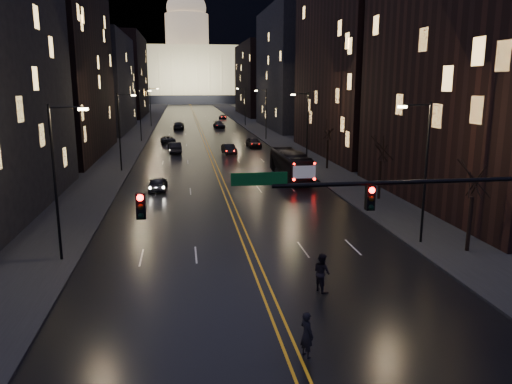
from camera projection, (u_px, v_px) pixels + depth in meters
name	position (u px, v px, depth m)	size (l,w,h in m)	color
ground	(283.00, 332.00, 20.70)	(900.00, 900.00, 0.00)	black
road	(195.00, 118.00, 146.30)	(20.00, 320.00, 0.02)	black
sidewalk_left	(147.00, 118.00, 144.29)	(8.00, 320.00, 0.16)	black
sidewalk_right	(243.00, 117.00, 148.28)	(8.00, 320.00, 0.16)	black
center_line	(195.00, 118.00, 146.30)	(0.62, 320.00, 0.01)	orange
building_left_mid	(51.00, 53.00, 66.88)	(12.00, 30.00, 28.00)	black
building_left_far	(98.00, 83.00, 104.45)	(12.00, 34.00, 20.00)	black
building_left_dist	(123.00, 76.00, 150.40)	(12.00, 40.00, 24.00)	black
building_right_near	(490.00, 59.00, 40.43)	(12.00, 26.00, 24.00)	black
building_right_tall	(363.00, 16.00, 67.91)	(12.00, 30.00, 38.00)	black
building_right_mid	(295.00, 69.00, 109.78)	(12.00, 34.00, 26.00)	black
building_right_dist	(261.00, 80.00, 156.59)	(12.00, 40.00, 22.00)	black
mountain_ridge	(237.00, 9.00, 379.56)	(520.00, 60.00, 130.00)	black
capitol	(188.00, 69.00, 258.56)	(90.00, 50.00, 58.50)	black
traffic_signal	(425.00, 208.00, 20.44)	(17.29, 0.45, 7.00)	black
streetlamp_right_near	(423.00, 166.00, 30.81)	(2.13, 0.25, 9.00)	black
streetlamp_left_near	(58.00, 175.00, 27.73)	(2.13, 0.25, 9.00)	black
streetlamp_right_mid	(306.00, 125.00, 59.79)	(2.13, 0.25, 9.00)	black
streetlamp_left_mid	(121.00, 128.00, 56.71)	(2.13, 0.25, 9.00)	black
streetlamp_right_far	(265.00, 111.00, 88.78)	(2.13, 0.25, 9.00)	black
streetlamp_left_far	(141.00, 112.00, 85.70)	(2.13, 0.25, 9.00)	black
streetlamp_right_dist	(244.00, 104.00, 117.76)	(2.13, 0.25, 9.00)	black
streetlamp_left_dist	(151.00, 105.00, 114.69)	(2.13, 0.25, 9.00)	black
tree_right_near	(474.00, 180.00, 29.30)	(2.40, 2.40, 6.65)	black
tree_right_mid	(381.00, 149.00, 42.83)	(2.40, 2.40, 6.65)	black
tree_right_far	(328.00, 131.00, 58.29)	(2.40, 2.40, 6.65)	black
bus	(291.00, 165.00, 53.22)	(2.51, 10.71, 2.98)	black
oncoming_car_a	(158.00, 183.00, 47.66)	(1.67, 4.15, 1.41)	black
oncoming_car_b	(175.00, 147.00, 73.17)	(1.68, 4.83, 1.59)	black
oncoming_car_c	(168.00, 140.00, 83.94)	(2.30, 4.98, 1.38)	black
oncoming_car_d	(179.00, 126.00, 109.99)	(2.29, 5.64, 1.64)	black
receding_car_a	(229.00, 149.00, 71.84)	(1.53, 4.37, 1.44)	black
receding_car_b	(254.00, 142.00, 79.25)	(1.90, 4.72, 1.61)	black
receding_car_c	(219.00, 125.00, 112.44)	(2.15, 5.29, 1.54)	black
receding_car_d	(223.00, 117.00, 140.84)	(2.05, 4.44, 1.23)	black
pedestrian_a	(307.00, 334.00, 18.64)	(0.66, 0.43, 1.81)	black
pedestrian_b	(322.00, 272.00, 24.55)	(0.95, 0.52, 1.96)	black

